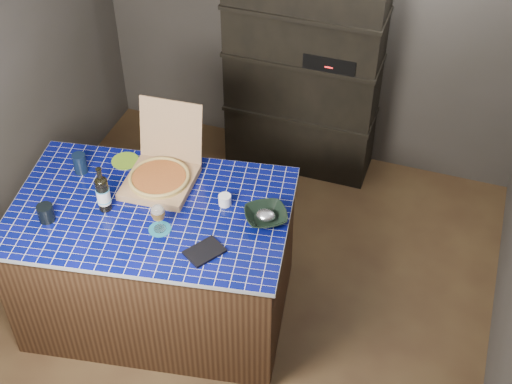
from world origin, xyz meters
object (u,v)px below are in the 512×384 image
at_px(mead_bottle, 103,193).
at_px(wine_glass, 158,213).
at_px(kitchen_island, 157,261).
at_px(bowl, 266,216).
at_px(dvd_case, 205,252).
at_px(pizza_box, 161,175).

height_order(mead_bottle, wine_glass, mead_bottle).
distance_m(kitchen_island, bowl, 0.87).
height_order(kitchen_island, dvd_case, dvd_case).
relative_size(pizza_box, bowl, 2.10).
xyz_separation_m(dvd_case, bowl, (0.25, 0.37, 0.02)).
relative_size(pizza_box, mead_bottle, 1.67).
bearing_deg(pizza_box, dvd_case, -47.92).
bearing_deg(pizza_box, kitchen_island, -85.25).
height_order(mead_bottle, bowl, mead_bottle).
distance_m(mead_bottle, wine_glass, 0.40).
relative_size(wine_glass, dvd_case, 0.89).
xyz_separation_m(pizza_box, bowl, (0.74, -0.11, -0.03)).
height_order(pizza_box, bowl, pizza_box).
bearing_deg(kitchen_island, wine_glass, -56.42).
xyz_separation_m(kitchen_island, mead_bottle, (-0.26, -0.08, 0.60)).
bearing_deg(dvd_case, bowl, 88.79).
relative_size(dvd_case, bowl, 0.84).
bearing_deg(wine_glass, bowl, 26.34).
bearing_deg(dvd_case, mead_bottle, -159.21).
height_order(dvd_case, bowl, bowl).
xyz_separation_m(mead_bottle, dvd_case, (0.71, -0.15, -0.12)).
relative_size(kitchen_island, pizza_box, 3.50).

